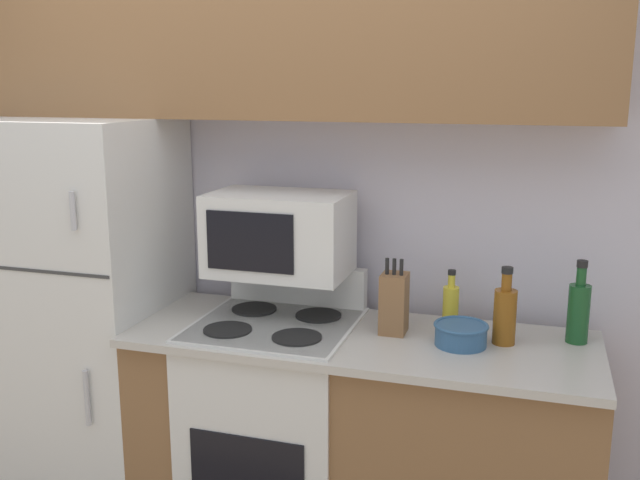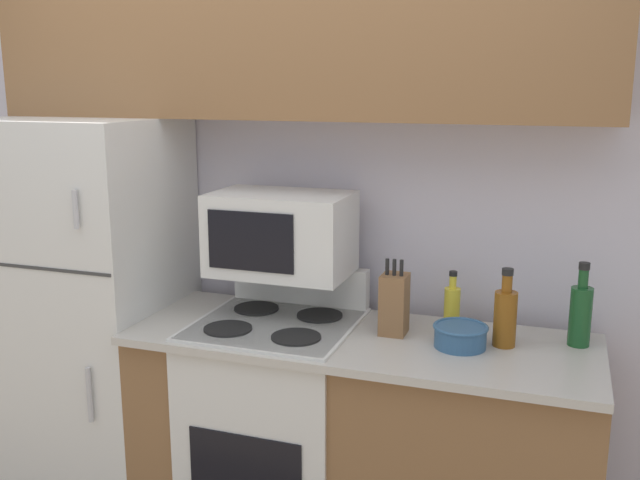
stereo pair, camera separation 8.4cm
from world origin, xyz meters
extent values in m
cube|color=silver|center=(0.00, 0.68, 1.27)|extent=(8.00, 0.05, 2.55)
cube|color=brown|center=(0.37, 0.29, 0.45)|extent=(1.70, 0.59, 0.91)
cube|color=#BCB7AD|center=(0.37, 0.27, 0.92)|extent=(1.70, 0.63, 0.03)
cube|color=silver|center=(-0.85, 0.32, 0.85)|extent=(0.74, 0.65, 1.70)
cube|color=#383838|center=(-0.85, 0.00, 1.16)|extent=(0.72, 0.01, 0.01)
cylinder|color=#B7B7BC|center=(-0.61, -0.01, 1.40)|extent=(0.02, 0.02, 0.14)
cylinder|color=#B7B7BC|center=(-0.61, -0.01, 0.68)|extent=(0.02, 0.02, 0.22)
cube|color=brown|center=(0.00, 0.51, 2.00)|extent=(2.44, 0.30, 0.59)
cube|color=silver|center=(0.03, 0.28, 0.47)|extent=(0.60, 0.59, 0.95)
cube|color=black|center=(0.03, -0.02, 0.45)|extent=(0.43, 0.01, 0.34)
cube|color=#2D2D2D|center=(0.03, 0.28, 0.94)|extent=(0.58, 0.56, 0.01)
cube|color=silver|center=(0.03, 0.56, 1.03)|extent=(0.58, 0.06, 0.16)
cylinder|color=black|center=(-0.10, 0.15, 0.95)|extent=(0.18, 0.18, 0.01)
cylinder|color=black|center=(0.17, 0.15, 0.95)|extent=(0.18, 0.18, 0.01)
cylinder|color=black|center=(-0.10, 0.41, 0.95)|extent=(0.18, 0.18, 0.01)
cylinder|color=black|center=(0.17, 0.41, 0.95)|extent=(0.18, 0.18, 0.01)
cube|color=silver|center=(0.01, 0.40, 1.27)|extent=(0.53, 0.34, 0.32)
cube|color=black|center=(-0.04, 0.23, 1.27)|extent=(0.34, 0.01, 0.22)
cube|color=brown|center=(0.48, 0.34, 1.05)|extent=(0.09, 0.11, 0.22)
cylinder|color=black|center=(0.45, 0.33, 1.19)|extent=(0.01, 0.01, 0.06)
cylinder|color=black|center=(0.48, 0.33, 1.19)|extent=(0.01, 0.01, 0.06)
cylinder|color=black|center=(0.51, 0.33, 1.19)|extent=(0.01, 0.01, 0.06)
cylinder|color=#335B84|center=(0.73, 0.28, 0.97)|extent=(0.18, 0.18, 0.07)
torus|color=#335B84|center=(0.73, 0.28, 1.01)|extent=(0.19, 0.19, 0.01)
cylinder|color=gold|center=(0.67, 0.47, 1.01)|extent=(0.06, 0.06, 0.15)
cylinder|color=gold|center=(0.67, 0.47, 1.12)|extent=(0.03, 0.03, 0.05)
cylinder|color=black|center=(0.67, 0.47, 1.15)|extent=(0.03, 0.03, 0.02)
cylinder|color=brown|center=(0.87, 0.34, 1.04)|extent=(0.08, 0.08, 0.20)
cylinder|color=brown|center=(0.87, 0.34, 1.16)|extent=(0.04, 0.04, 0.06)
cylinder|color=black|center=(0.87, 0.34, 1.21)|extent=(0.04, 0.04, 0.02)
cylinder|color=#194C23|center=(1.12, 0.43, 1.04)|extent=(0.08, 0.08, 0.21)
cylinder|color=#194C23|center=(1.12, 0.43, 1.18)|extent=(0.03, 0.03, 0.07)
cylinder|color=black|center=(1.12, 0.43, 1.23)|extent=(0.04, 0.04, 0.02)
camera|label=1|loc=(0.96, -2.13, 1.84)|focal=40.00mm
camera|label=2|loc=(1.04, -2.11, 1.84)|focal=40.00mm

